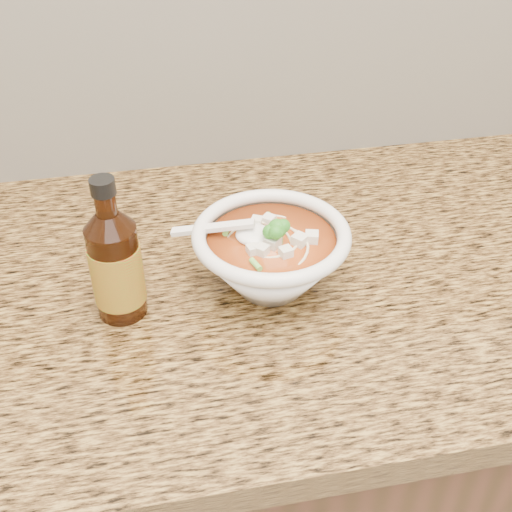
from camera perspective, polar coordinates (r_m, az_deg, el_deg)
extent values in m
cube|color=beige|center=(1.07, 0.91, 20.83)|extent=(4.00, 0.02, 0.50)
cube|color=#362210|center=(1.25, 3.66, -17.55)|extent=(4.00, 0.65, 0.86)
cube|color=olive|center=(0.92, 4.74, -1.30)|extent=(4.00, 0.68, 0.04)
cylinder|color=white|center=(0.86, 1.31, -2.39)|extent=(0.08, 0.08, 0.01)
torus|color=white|center=(0.81, 1.38, 1.93)|extent=(0.20, 0.20, 0.02)
torus|color=beige|center=(0.83, -0.14, 2.03)|extent=(0.10, 0.10, 0.00)
torus|color=beige|center=(0.83, -0.01, 1.87)|extent=(0.12, 0.12, 0.00)
torus|color=beige|center=(0.81, 1.73, 0.84)|extent=(0.05, 0.05, 0.00)
torus|color=beige|center=(0.83, 0.03, 1.64)|extent=(0.11, 0.11, 0.00)
torus|color=beige|center=(0.81, 1.66, 0.40)|extent=(0.07, 0.07, 0.00)
torus|color=beige|center=(0.82, 0.93, 1.20)|extent=(0.09, 0.09, 0.00)
cube|color=silver|center=(0.83, 1.83, 2.60)|extent=(0.02, 0.02, 0.01)
cube|color=silver|center=(0.82, 5.12, 1.84)|extent=(0.02, 0.02, 0.02)
cube|color=silver|center=(0.86, -0.31, 3.75)|extent=(0.02, 0.02, 0.02)
cube|color=silver|center=(0.81, -0.70, 1.59)|extent=(0.02, 0.02, 0.01)
cube|color=silver|center=(0.79, 0.25, 0.63)|extent=(0.02, 0.02, 0.02)
cube|color=silver|center=(0.80, 1.37, 1.03)|extent=(0.02, 0.02, 0.01)
cube|color=silver|center=(0.82, -0.51, 2.27)|extent=(0.02, 0.02, 0.01)
cube|color=silver|center=(0.84, 1.07, 2.89)|extent=(0.02, 0.02, 0.02)
ellipsoid|color=#196014|center=(0.80, 1.92, 2.28)|extent=(0.04, 0.04, 0.03)
cylinder|color=#72CA4D|center=(0.85, 1.95, 3.42)|extent=(0.02, 0.02, 0.01)
cylinder|color=#72CA4D|center=(0.83, 3.10, 2.54)|extent=(0.01, 0.02, 0.01)
cylinder|color=#72CA4D|center=(0.80, 3.32, 1.07)|extent=(0.02, 0.01, 0.01)
cylinder|color=#72CA4D|center=(0.84, -2.41, 3.12)|extent=(0.01, 0.02, 0.01)
ellipsoid|color=white|center=(0.82, -0.23, 1.92)|extent=(0.05, 0.05, 0.02)
cube|color=white|center=(0.82, -3.88, 2.53)|extent=(0.11, 0.05, 0.03)
cylinder|color=#321406|center=(0.80, -12.26, -1.34)|extent=(0.07, 0.07, 0.13)
cylinder|color=#321406|center=(0.75, -13.23, 4.56)|extent=(0.03, 0.03, 0.03)
cylinder|color=black|center=(0.74, -13.48, 6.04)|extent=(0.03, 0.03, 0.02)
cylinder|color=red|center=(0.80, -12.23, -1.49)|extent=(0.08, 0.08, 0.08)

